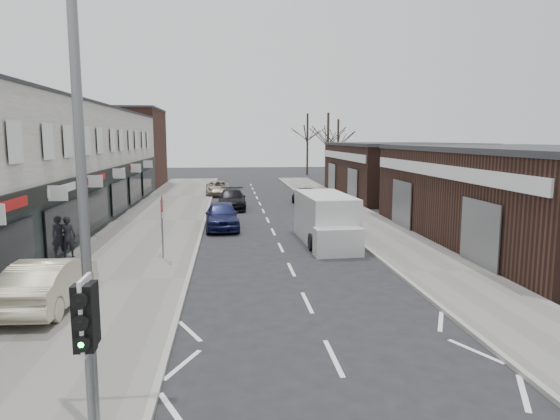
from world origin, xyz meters
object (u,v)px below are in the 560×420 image
object	(u,v)px
sedan_on_pavement	(49,282)
parked_car_left_c	(218,188)
white_van	(326,220)
parked_car_right_a	(333,215)
parked_car_left_b	(232,199)
parked_car_right_b	(306,196)
street_lamp	(93,170)
pedestrian	(68,237)
parked_car_left_a	(222,215)
traffic_light	(87,333)
warning_sign	(163,209)

from	to	relation	value
sedan_on_pavement	parked_car_left_c	distance (m)	30.48
white_van	parked_car_right_a	size ratio (longest dim) A/B	1.36
parked_car_left_b	parked_car_right_b	world-z (taller)	parked_car_right_b
street_lamp	pedestrian	xyz separation A→B (m)	(-4.67, 13.32, -3.61)
white_van	parked_car_left_a	size ratio (longest dim) A/B	1.36
parked_car_left_c	parked_car_right_a	size ratio (longest dim) A/B	1.01
sedan_on_pavement	parked_car_right_a	distance (m)	16.88
street_lamp	sedan_on_pavement	world-z (taller)	street_lamp
parked_car_right_a	parked_car_right_b	distance (m)	10.12
traffic_light	street_lamp	size ratio (longest dim) A/B	0.39
traffic_light	street_lamp	world-z (taller)	street_lamp
warning_sign	parked_car_left_c	bearing A→B (deg)	85.86
traffic_light	white_van	distance (m)	18.23
parked_car_left_b	parked_car_right_b	size ratio (longest dim) A/B	1.14
white_van	parked_car_left_a	bearing A→B (deg)	137.10
parked_car_right_b	warning_sign	bearing A→B (deg)	60.91
parked_car_right_a	parked_car_right_b	xyz separation A→B (m)	(0.00, 10.12, -0.02)
traffic_light	parked_car_left_c	bearing A→B (deg)	88.50
warning_sign	parked_car_right_b	bearing A→B (deg)	62.74
street_lamp	warning_sign	distance (m)	13.04
warning_sign	parked_car_right_a	world-z (taller)	warning_sign
parked_car_left_a	parked_car_left_b	bearing A→B (deg)	83.09
pedestrian	parked_car_right_b	bearing A→B (deg)	-130.53
parked_car_left_b	parked_car_right_b	xyz separation A→B (m)	(5.70, 1.51, 0.02)
warning_sign	pedestrian	distance (m)	4.25
parked_car_left_b	pedestrian	bearing A→B (deg)	-114.78
sedan_on_pavement	parked_car_left_b	world-z (taller)	sedan_on_pavement
parked_car_left_a	parked_car_right_a	xyz separation A→B (m)	(6.32, -0.52, -0.03)
parked_car_right_a	parked_car_right_b	bearing A→B (deg)	-95.84
white_van	parked_car_right_a	xyz separation A→B (m)	(1.17, 3.81, -0.38)
traffic_light	pedestrian	distance (m)	15.38
traffic_light	sedan_on_pavement	bearing A→B (deg)	112.52
white_van	warning_sign	bearing A→B (deg)	-161.81
parked_car_left_a	parked_car_right_a	world-z (taller)	parked_car_left_a
street_lamp	parked_car_right_b	world-z (taller)	street_lamp
parked_car_left_c	pedestrian	bearing A→B (deg)	-105.85
parked_car_left_c	parked_car_right_a	world-z (taller)	parked_car_right_a
parked_car_right_a	white_van	bearing A→B (deg)	67.06
pedestrian	parked_car_left_b	distance (m)	16.35
parked_car_left_c	traffic_light	bearing A→B (deg)	-93.63
street_lamp	parked_car_right_a	distance (m)	21.42
parked_car_left_b	street_lamp	bearing A→B (deg)	-94.15
parked_car_left_b	parked_car_left_c	size ratio (longest dim) A/B	1.06
white_van	parked_car_left_c	xyz separation A→B (m)	(-5.73, 21.41, -0.49)
street_lamp	parked_car_left_a	distance (m)	20.44
parked_car_right_b	parked_car_left_a	bearing A→B (deg)	54.82
traffic_light	parked_car_right_b	size ratio (longest dim) A/B	0.72
warning_sign	parked_car_right_b	xyz separation A→B (m)	(8.66, 16.81, -1.47)
parked_car_left_a	parked_car_left_c	world-z (taller)	parked_car_left_a
traffic_light	parked_car_left_a	distance (m)	21.34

